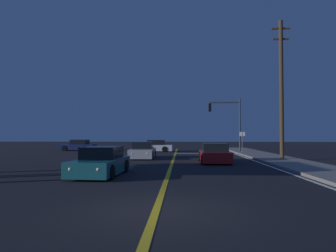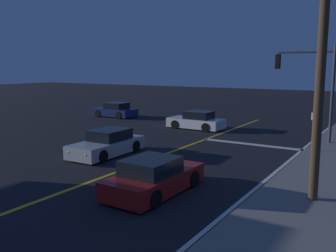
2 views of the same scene
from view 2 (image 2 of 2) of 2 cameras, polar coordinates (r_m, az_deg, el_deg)
sidewalk_right at (r=11.37m, az=16.91°, el=-14.89°), size 3.20×45.60×0.15m
lane_line_center at (r=15.19m, az=-13.31°, el=-8.86°), size 0.20×43.07×0.01m
lane_line_edge_right at (r=11.94m, az=8.05°, el=-13.73°), size 0.16×43.07×0.01m
stop_bar at (r=22.95m, az=12.82°, el=-2.77°), size 6.23×0.50×0.01m
car_lead_oncoming_white at (r=28.07m, az=4.39°, el=0.76°), size 4.27×2.01×1.34m
car_mid_block_red at (r=13.85m, az=-2.18°, el=-7.87°), size 2.03×4.33×1.34m
car_following_oncoming_silver at (r=19.93m, az=-9.23°, el=-2.74°), size 1.99×4.47×1.34m
car_far_approaching_navy at (r=35.02m, az=-8.09°, el=2.34°), size 4.23×2.10×1.34m
traffic_signal_near_right at (r=24.02m, az=21.12°, el=6.73°), size 3.49×0.28×5.89m
utility_pole_right at (r=13.15m, az=22.58°, el=11.91°), size 1.40×0.31×10.54m
street_sign_corner at (r=21.32m, az=21.73°, el=0.07°), size 0.56×0.10×2.25m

